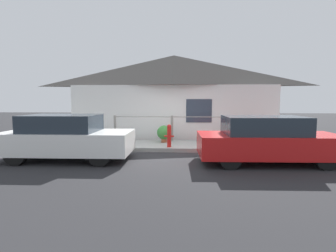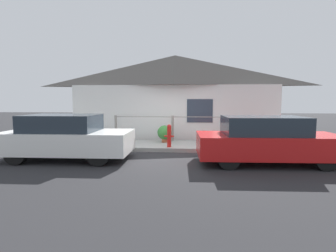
% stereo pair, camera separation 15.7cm
% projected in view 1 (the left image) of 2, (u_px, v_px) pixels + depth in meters
% --- Properties ---
extents(ground_plane, '(60.00, 60.00, 0.00)m').
position_uv_depth(ground_plane, '(169.00, 153.00, 9.12)').
color(ground_plane, '#262628').
extents(sidewalk, '(24.00, 1.94, 0.15)m').
position_uv_depth(sidewalk, '(171.00, 146.00, 10.07)').
color(sidewalk, '#9E9E99').
rests_on(sidewalk, ground_plane).
extents(house, '(9.44, 2.23, 3.90)m').
position_uv_depth(house, '(174.00, 74.00, 12.19)').
color(house, white).
rests_on(house, ground_plane).
extents(fence, '(4.90, 0.10, 1.04)m').
position_uv_depth(fence, '(172.00, 127.00, 10.82)').
color(fence, gray).
rests_on(fence, sidewalk).
extents(car_left, '(3.87, 1.79, 1.38)m').
position_uv_depth(car_left, '(66.00, 137.00, 7.92)').
color(car_left, white).
rests_on(car_left, ground_plane).
extents(car_right, '(4.06, 1.84, 1.35)m').
position_uv_depth(car_right, '(267.00, 140.00, 7.51)').
color(car_right, red).
rests_on(car_right, ground_plane).
extents(fire_hydrant, '(0.34, 0.15, 0.81)m').
position_uv_depth(fire_hydrant, '(169.00, 135.00, 9.34)').
color(fire_hydrant, red).
rests_on(fire_hydrant, sidewalk).
extents(potted_plant_near_hydrant, '(0.56, 0.56, 0.68)m').
position_uv_depth(potted_plant_near_hydrant, '(164.00, 133.00, 10.40)').
color(potted_plant_near_hydrant, '#9E5638').
rests_on(potted_plant_near_hydrant, sidewalk).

